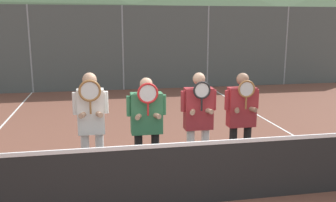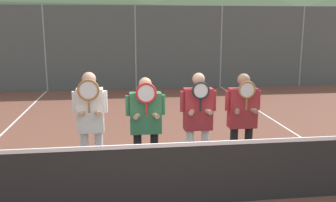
{
  "view_description": "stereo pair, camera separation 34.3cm",
  "coord_description": "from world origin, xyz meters",
  "px_view_note": "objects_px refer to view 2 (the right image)",
  "views": [
    {
      "loc": [
        -0.98,
        -4.76,
        2.54
      ],
      "look_at": [
        0.14,
        1.11,
        1.28
      ],
      "focal_mm": 40.0,
      "sensor_mm": 36.0,
      "label": 1
    },
    {
      "loc": [
        -0.64,
        -4.82,
        2.54
      ],
      "look_at": [
        0.14,
        1.11,
        1.28
      ],
      "focal_mm": 40.0,
      "sensor_mm": 36.0,
      "label": 2
    }
  ],
  "objects_px": {
    "player_rightmost": "(242,116)",
    "car_center": "(243,59)",
    "player_leftmost": "(91,120)",
    "car_left_of_center": "(127,61)",
    "car_far_left": "(3,63)",
    "player_center_right": "(198,118)",
    "player_center_left": "(146,121)"
  },
  "relations": [
    {
      "from": "player_rightmost",
      "to": "car_center",
      "type": "bearing_deg",
      "value": 71.23
    },
    {
      "from": "player_leftmost",
      "to": "car_center",
      "type": "distance_m",
      "value": 12.02
    },
    {
      "from": "player_rightmost",
      "to": "car_left_of_center",
      "type": "relative_size",
      "value": 0.37
    },
    {
      "from": "car_far_left",
      "to": "car_left_of_center",
      "type": "distance_m",
      "value": 5.12
    },
    {
      "from": "player_center_right",
      "to": "car_far_left",
      "type": "relative_size",
      "value": 0.39
    },
    {
      "from": "player_center_right",
      "to": "car_center",
      "type": "bearing_deg",
      "value": 67.69
    },
    {
      "from": "player_center_right",
      "to": "player_leftmost",
      "type": "bearing_deg",
      "value": 179.94
    },
    {
      "from": "player_center_right",
      "to": "car_left_of_center",
      "type": "relative_size",
      "value": 0.38
    },
    {
      "from": "car_far_left",
      "to": "car_left_of_center",
      "type": "xyz_separation_m",
      "value": [
        5.12,
        0.15,
        0.03
      ]
    },
    {
      "from": "player_center_left",
      "to": "car_left_of_center",
      "type": "xyz_separation_m",
      "value": [
        -0.05,
        10.72,
        -0.12
      ]
    },
    {
      "from": "car_left_of_center",
      "to": "player_center_left",
      "type": "bearing_deg",
      "value": -89.72
    },
    {
      "from": "car_center",
      "to": "player_rightmost",
      "type": "bearing_deg",
      "value": -108.77
    },
    {
      "from": "car_left_of_center",
      "to": "car_far_left",
      "type": "bearing_deg",
      "value": -178.3
    },
    {
      "from": "car_far_left",
      "to": "car_left_of_center",
      "type": "bearing_deg",
      "value": 1.7
    },
    {
      "from": "player_center_left",
      "to": "player_rightmost",
      "type": "bearing_deg",
      "value": 2.6
    },
    {
      "from": "player_leftmost",
      "to": "car_far_left",
      "type": "height_order",
      "value": "player_leftmost"
    },
    {
      "from": "car_left_of_center",
      "to": "player_center_right",
      "type": "bearing_deg",
      "value": -85.24
    },
    {
      "from": "player_center_left",
      "to": "car_center",
      "type": "bearing_deg",
      "value": 63.85
    },
    {
      "from": "car_far_left",
      "to": "player_center_right",
      "type": "bearing_deg",
      "value": -60.37
    },
    {
      "from": "player_leftmost",
      "to": "player_center_left",
      "type": "xyz_separation_m",
      "value": [
        0.85,
        0.0,
        -0.05
      ]
    },
    {
      "from": "player_leftmost",
      "to": "car_far_left",
      "type": "bearing_deg",
      "value": 112.23
    },
    {
      "from": "player_center_left",
      "to": "player_center_right",
      "type": "xyz_separation_m",
      "value": [
        0.84,
        -0.0,
        0.02
      ]
    },
    {
      "from": "player_center_left",
      "to": "car_left_of_center",
      "type": "height_order",
      "value": "car_left_of_center"
    },
    {
      "from": "car_far_left",
      "to": "car_center",
      "type": "height_order",
      "value": "car_center"
    },
    {
      "from": "player_leftmost",
      "to": "car_center",
      "type": "bearing_deg",
      "value": 60.2
    },
    {
      "from": "player_center_right",
      "to": "car_center",
      "type": "xyz_separation_m",
      "value": [
        4.28,
        10.44,
        -0.09
      ]
    },
    {
      "from": "player_center_left",
      "to": "car_center",
      "type": "relative_size",
      "value": 0.37
    },
    {
      "from": "player_rightmost",
      "to": "car_far_left",
      "type": "bearing_deg",
      "value": 122.84
    },
    {
      "from": "player_center_right",
      "to": "car_center",
      "type": "distance_m",
      "value": 11.28
    },
    {
      "from": "player_leftmost",
      "to": "player_center_right",
      "type": "relative_size",
      "value": 1.02
    },
    {
      "from": "player_center_left",
      "to": "car_far_left",
      "type": "xyz_separation_m",
      "value": [
        -5.17,
        10.57,
        -0.15
      ]
    },
    {
      "from": "player_rightmost",
      "to": "car_center",
      "type": "relative_size",
      "value": 0.37
    }
  ]
}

